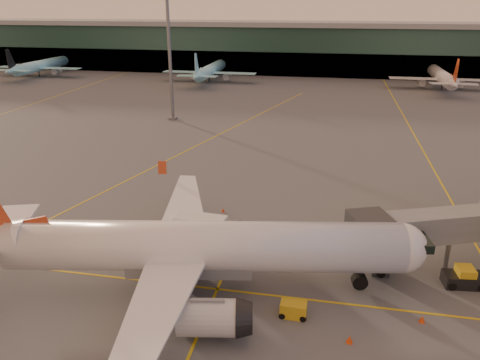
% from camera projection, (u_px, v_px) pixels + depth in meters
% --- Properties ---
extents(ground, '(600.00, 600.00, 0.00)m').
position_uv_depth(ground, '(144.00, 317.00, 38.28)').
color(ground, '#4C4F54').
rests_on(ground, ground).
extents(taxi_markings, '(100.12, 173.00, 0.01)m').
position_uv_depth(taxi_markings, '(203.00, 152.00, 80.36)').
color(taxi_markings, gold).
rests_on(taxi_markings, ground).
extents(terminal, '(400.00, 20.00, 17.60)m').
position_uv_depth(terminal, '(296.00, 48.00, 165.03)').
color(terminal, '#19382D').
rests_on(terminal, ground).
extents(mast_west_near, '(2.40, 2.40, 25.60)m').
position_uv_depth(mast_west_near, '(169.00, 49.00, 97.06)').
color(mast_west_near, slate).
rests_on(mast_west_near, ground).
extents(distant_aircraft_row, '(225.00, 34.00, 13.00)m').
position_uv_depth(distant_aircraft_row, '(127.00, 79.00, 156.15)').
color(distant_aircraft_row, '#97EDFD').
rests_on(distant_aircraft_row, ground).
extents(main_airplane, '(42.02, 38.13, 12.74)m').
position_uv_depth(main_airplane, '(188.00, 248.00, 40.53)').
color(main_airplane, white).
rests_on(main_airplane, ground).
extents(jet_bridge, '(20.37, 10.30, 6.17)m').
position_uv_depth(jet_bridge, '(464.00, 227.00, 44.05)').
color(jet_bridge, slate).
rests_on(jet_bridge, ground).
extents(catering_truck, '(5.34, 2.81, 3.99)m').
position_uv_depth(catering_truck, '(201.00, 232.00, 47.39)').
color(catering_truck, '#B02019').
rests_on(catering_truck, ground).
extents(gpu_cart, '(2.24, 1.36, 1.28)m').
position_uv_depth(gpu_cart, '(293.00, 310.00, 38.15)').
color(gpu_cart, gold).
rests_on(gpu_cart, ground).
extents(pushback_tug, '(3.77, 2.30, 1.84)m').
position_uv_depth(pushback_tug, '(464.00, 278.00, 42.23)').
color(pushback_tug, black).
rests_on(pushback_tug, ground).
extents(cone_nose, '(0.48, 0.48, 0.61)m').
position_uv_depth(cone_nose, '(422.00, 319.00, 37.56)').
color(cone_nose, '#DA3E0B').
rests_on(cone_nose, ground).
extents(cone_wing_left, '(0.39, 0.39, 0.50)m').
position_uv_depth(cone_wing_left, '(223.00, 210.00, 57.30)').
color(cone_wing_left, '#DA3E0B').
rests_on(cone_wing_left, ground).
extents(cone_fwd, '(0.50, 0.50, 0.64)m').
position_uv_depth(cone_fwd, '(350.00, 339.00, 35.27)').
color(cone_fwd, '#DA3E0B').
rests_on(cone_fwd, ground).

